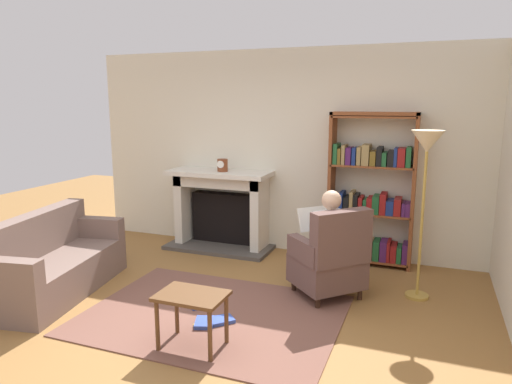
# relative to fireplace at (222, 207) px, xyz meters

# --- Properties ---
(ground) EXTENTS (14.00, 14.00, 0.00)m
(ground) POSITION_rel_fireplace_xyz_m (0.83, -2.30, -0.58)
(ground) COLOR olive
(back_wall) EXTENTS (5.60, 0.10, 2.70)m
(back_wall) POSITION_rel_fireplace_xyz_m (0.83, 0.25, 0.77)
(back_wall) COLOR silver
(back_wall) RESTS_ON ground
(area_rug) EXTENTS (2.40, 1.80, 0.01)m
(area_rug) POSITION_rel_fireplace_xyz_m (0.83, -2.00, -0.57)
(area_rug) COLOR brown
(area_rug) RESTS_ON ground
(fireplace) EXTENTS (1.46, 0.64, 1.09)m
(fireplace) POSITION_rel_fireplace_xyz_m (0.00, 0.00, 0.00)
(fireplace) COLOR #4C4742
(fireplace) RESTS_ON ground
(mantel_clock) EXTENTS (0.14, 0.14, 0.17)m
(mantel_clock) POSITION_rel_fireplace_xyz_m (0.06, -0.10, 0.60)
(mantel_clock) COLOR brown
(mantel_clock) RESTS_ON fireplace
(bookshelf) EXTENTS (1.03, 0.32, 1.90)m
(bookshelf) POSITION_rel_fireplace_xyz_m (2.02, 0.03, 0.30)
(bookshelf) COLOR brown
(bookshelf) RESTS_ON ground
(armchair_reading) EXTENTS (0.89, 0.89, 0.97)m
(armchair_reading) POSITION_rel_fireplace_xyz_m (1.78, -1.19, -0.15)
(armchair_reading) COLOR #331E14
(armchair_reading) RESTS_ON ground
(seated_reader) EXTENTS (0.58, 0.58, 1.14)m
(seated_reader) POSITION_rel_fireplace_xyz_m (1.70, -1.11, 0.04)
(seated_reader) COLOR silver
(seated_reader) RESTS_ON ground
(sofa_floral) EXTENTS (1.00, 1.80, 0.85)m
(sofa_floral) POSITION_rel_fireplace_xyz_m (-1.00, -2.11, -0.26)
(sofa_floral) COLOR #755E55
(sofa_floral) RESTS_ON ground
(side_table) EXTENTS (0.56, 0.39, 0.47)m
(side_table) POSITION_rel_fireplace_xyz_m (0.93, -2.59, -0.18)
(side_table) COLOR brown
(side_table) RESTS_ON ground
(scattered_books) EXTENTS (0.66, 0.64, 0.04)m
(scattered_books) POSITION_rel_fireplace_xyz_m (0.79, -2.07, -0.55)
(scattered_books) COLOR #334CA5
(scattered_books) RESTS_ON area_rug
(floor_lamp) EXTENTS (0.32, 0.32, 1.74)m
(floor_lamp) POSITION_rel_fireplace_xyz_m (2.64, -0.85, 0.90)
(floor_lamp) COLOR #B7933F
(floor_lamp) RESTS_ON ground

